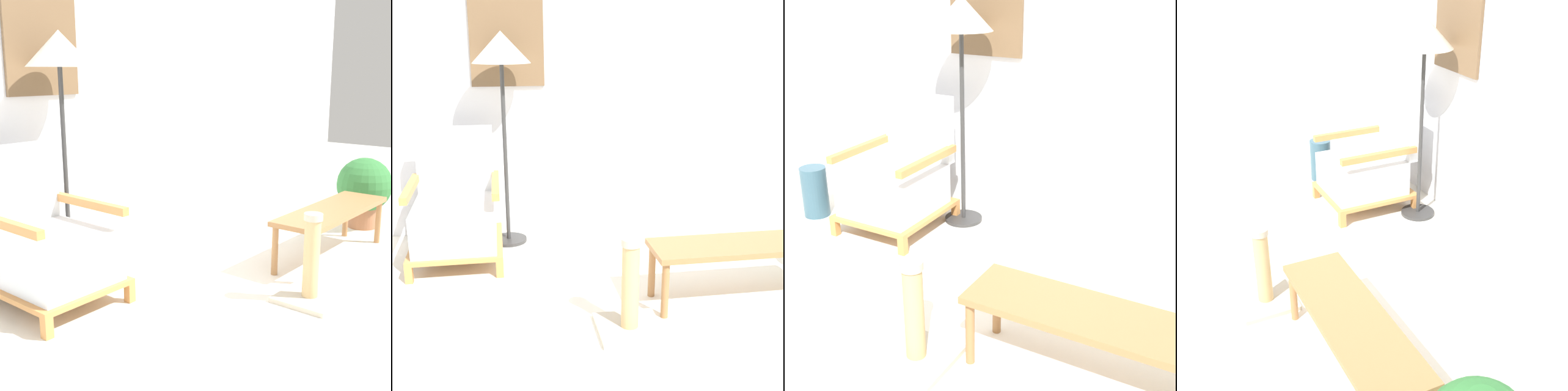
% 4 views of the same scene
% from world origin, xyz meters
% --- Properties ---
extents(ground_plane, '(14.00, 14.00, 0.00)m').
position_xyz_m(ground_plane, '(0.00, 0.00, 0.00)').
color(ground_plane, silver).
extents(wall_back, '(8.00, 0.09, 2.70)m').
position_xyz_m(wall_back, '(-0.00, 2.19, 1.35)').
color(wall_back, silver).
rests_on(wall_back, ground_plane).
extents(armchair, '(0.64, 0.72, 0.92)m').
position_xyz_m(armchair, '(-0.79, 1.61, 0.34)').
color(armchair, '#B2753D').
rests_on(armchair, ground_plane).
extents(floor_lamp, '(0.43, 0.43, 1.60)m').
position_xyz_m(floor_lamp, '(-0.42, 1.90, 1.40)').
color(floor_lamp, '#2D2D2D').
rests_on(floor_lamp, ground_plane).
extents(coffee_table, '(1.21, 0.35, 0.37)m').
position_xyz_m(coffee_table, '(1.00, 0.66, 0.33)').
color(coffee_table, olive).
rests_on(coffee_table, ground_plane).
extents(potted_plant, '(0.47, 0.47, 0.62)m').
position_xyz_m(potted_plant, '(1.91, 0.79, 0.35)').
color(potted_plant, '#935B3D').
rests_on(potted_plant, ground_plane).
extents(scratching_post, '(0.36, 0.36, 0.54)m').
position_xyz_m(scratching_post, '(0.20, 0.41, 0.17)').
color(scratching_post, '#B2A893').
rests_on(scratching_post, ground_plane).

